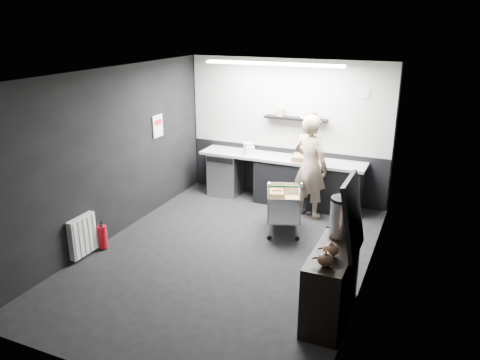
% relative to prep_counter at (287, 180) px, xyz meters
% --- Properties ---
extents(floor, '(5.50, 5.50, 0.00)m').
position_rel_prep_counter_xyz_m(floor, '(-0.14, -2.42, -0.46)').
color(floor, black).
rests_on(floor, ground).
extents(ceiling, '(5.50, 5.50, 0.00)m').
position_rel_prep_counter_xyz_m(ceiling, '(-0.14, -2.42, 2.24)').
color(ceiling, silver).
rests_on(ceiling, wall_back).
extents(wall_back, '(5.50, 0.00, 5.50)m').
position_rel_prep_counter_xyz_m(wall_back, '(-0.14, 0.33, 0.89)').
color(wall_back, black).
rests_on(wall_back, floor).
extents(wall_front, '(5.50, 0.00, 5.50)m').
position_rel_prep_counter_xyz_m(wall_front, '(-0.14, -5.17, 0.89)').
color(wall_front, black).
rests_on(wall_front, floor).
extents(wall_left, '(0.00, 5.50, 5.50)m').
position_rel_prep_counter_xyz_m(wall_left, '(-2.14, -2.42, 0.89)').
color(wall_left, black).
rests_on(wall_left, floor).
extents(wall_right, '(0.00, 5.50, 5.50)m').
position_rel_prep_counter_xyz_m(wall_right, '(1.86, -2.42, 0.89)').
color(wall_right, black).
rests_on(wall_right, floor).
extents(kitchen_wall_panel, '(3.95, 0.02, 1.70)m').
position_rel_prep_counter_xyz_m(kitchen_wall_panel, '(-0.14, 0.31, 1.39)').
color(kitchen_wall_panel, '#B9B9B4').
rests_on(kitchen_wall_panel, wall_back).
extents(dado_panel, '(3.95, 0.02, 1.00)m').
position_rel_prep_counter_xyz_m(dado_panel, '(-0.14, 0.31, 0.04)').
color(dado_panel, black).
rests_on(dado_panel, wall_back).
extents(floating_shelf, '(1.20, 0.22, 0.04)m').
position_rel_prep_counter_xyz_m(floating_shelf, '(0.06, 0.20, 1.16)').
color(floating_shelf, black).
rests_on(floating_shelf, wall_back).
extents(wall_clock, '(0.20, 0.03, 0.20)m').
position_rel_prep_counter_xyz_m(wall_clock, '(1.26, 0.30, 1.69)').
color(wall_clock, silver).
rests_on(wall_clock, wall_back).
extents(poster, '(0.02, 0.30, 0.40)m').
position_rel_prep_counter_xyz_m(poster, '(-2.12, -1.12, 1.09)').
color(poster, white).
rests_on(poster, wall_left).
extents(poster_red_band, '(0.02, 0.22, 0.10)m').
position_rel_prep_counter_xyz_m(poster_red_band, '(-2.11, -1.12, 1.16)').
color(poster_red_band, red).
rests_on(poster_red_band, poster).
extents(radiator, '(0.10, 0.50, 0.60)m').
position_rel_prep_counter_xyz_m(radiator, '(-2.08, -3.32, -0.11)').
color(radiator, silver).
rests_on(radiator, wall_left).
extents(ceiling_strip, '(2.40, 0.20, 0.04)m').
position_rel_prep_counter_xyz_m(ceiling_strip, '(-0.14, -0.57, 2.21)').
color(ceiling_strip, white).
rests_on(ceiling_strip, ceiling).
extents(prep_counter, '(3.20, 0.61, 0.90)m').
position_rel_prep_counter_xyz_m(prep_counter, '(0.00, 0.00, 0.00)').
color(prep_counter, black).
rests_on(prep_counter, floor).
extents(person, '(0.79, 0.65, 1.85)m').
position_rel_prep_counter_xyz_m(person, '(0.56, -0.45, 0.47)').
color(person, beige).
rests_on(person, floor).
extents(shopping_cart, '(0.81, 1.06, 0.98)m').
position_rel_prep_counter_xyz_m(shopping_cart, '(0.34, -1.26, 0.01)').
color(shopping_cart, silver).
rests_on(shopping_cart, floor).
extents(sideboard, '(0.50, 1.17, 1.75)m').
position_rel_prep_counter_xyz_m(sideboard, '(1.64, -3.27, 0.10)').
color(sideboard, black).
rests_on(sideboard, floor).
extents(fire_extinguisher, '(0.14, 0.14, 0.45)m').
position_rel_prep_counter_xyz_m(fire_extinguisher, '(-1.99, -2.99, -0.24)').
color(fire_extinguisher, red).
rests_on(fire_extinguisher, floor).
extents(cardboard_box, '(0.52, 0.43, 0.09)m').
position_rel_prep_counter_xyz_m(cardboard_box, '(0.36, -0.05, 0.49)').
color(cardboard_box, '#95764F').
rests_on(cardboard_box, prep_counter).
extents(pink_tub, '(0.21, 0.21, 0.21)m').
position_rel_prep_counter_xyz_m(pink_tub, '(-0.80, 0.00, 0.55)').
color(pink_tub, beige).
rests_on(pink_tub, prep_counter).
extents(white_container, '(0.20, 0.18, 0.15)m').
position_rel_prep_counter_xyz_m(white_container, '(-0.75, -0.05, 0.52)').
color(white_container, silver).
rests_on(white_container, prep_counter).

